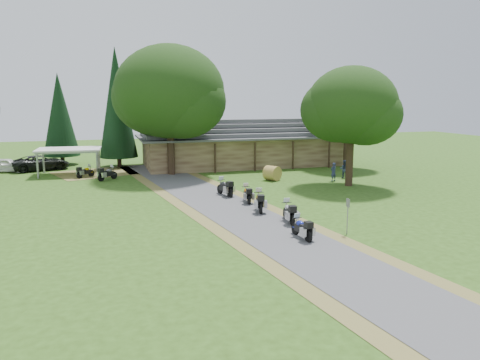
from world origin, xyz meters
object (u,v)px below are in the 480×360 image
object	(u,v)px
carport	(70,162)
motorcycle_carport_b	(107,173)
motorcycle_row_d	(247,194)
lodge	(241,142)
motorcycle_row_b	(289,211)
motorcycle_carport_a	(85,171)
car_dark_suv	(40,159)
motorcycle_row_a	(302,227)
motorcycle_row_c	(260,201)
motorcycle_row_e	(225,187)
hay_bale	(272,173)
car_white_sedan	(6,163)

from	to	relation	value
carport	motorcycle_carport_b	size ratio (longest dim) A/B	3.03
motorcycle_row_d	lodge	bearing A→B (deg)	-8.58
motorcycle_row_b	motorcycle_carport_a	world-z (taller)	motorcycle_row_b
car_dark_suv	motorcycle_carport_b	xyz separation A→B (m)	(6.16, -7.73, -0.48)
lodge	motorcycle_carport_b	world-z (taller)	lodge
motorcycle_row_a	motorcycle_carport_b	size ratio (longest dim) A/B	0.94
motorcycle_row_d	motorcycle_row_c	bearing A→B (deg)	-173.29
motorcycle_row_e	hay_bale	distance (m)	7.51
motorcycle_row_e	motorcycle_carport_b	bearing A→B (deg)	27.70
motorcycle_row_d	hay_bale	xyz separation A→B (m)	(4.71, 7.59, 0.02)
motorcycle_row_b	motorcycle_carport_b	bearing A→B (deg)	36.19
hay_bale	motorcycle_row_e	bearing A→B (deg)	-138.18
car_dark_suv	motorcycle_row_d	xyz separation A→B (m)	(15.12, -19.61, -0.50)
carport	motorcycle_row_c	world-z (taller)	carport
carport	motorcycle_row_d	size ratio (longest dim) A/B	3.13
hay_bale	motorcycle_row_b	bearing A→B (deg)	-106.81
motorcycle_row_c	motorcycle_row_e	xyz separation A→B (m)	(-0.87, 5.22, -0.02)
motorcycle_row_d	motorcycle_row_e	distance (m)	2.73
motorcycle_row_e	motorcycle_carport_b	size ratio (longest dim) A/B	1.04
carport	motorcycle_row_d	xyz separation A→B (m)	(12.22, -16.01, -0.61)
motorcycle_carport_b	car_dark_suv	bearing A→B (deg)	87.07
motorcycle_row_e	car_white_sedan	bearing A→B (deg)	32.73
car_white_sedan	motorcycle_row_a	distance (m)	33.47
motorcycle_carport_a	motorcycle_carport_b	world-z (taller)	motorcycle_carport_b
motorcycle_row_c	motorcycle_carport_b	size ratio (longest dim) A/B	1.08
motorcycle_row_d	motorcycle_row_e	xyz separation A→B (m)	(-0.89, 2.58, 0.05)
motorcycle_row_a	motorcycle_carport_a	xyz separation A→B (m)	(-10.94, 22.68, -0.02)
motorcycle_row_b	carport	bearing A→B (deg)	38.15
motorcycle_row_d	hay_bale	bearing A→B (deg)	-24.54
car_white_sedan	carport	bearing A→B (deg)	-111.23
motorcycle_row_b	hay_bale	size ratio (longest dim) A/B	1.50
car_white_sedan	motorcycle_row_b	bearing A→B (deg)	-135.27
motorcycle_row_a	hay_bale	xyz separation A→B (m)	(4.61, 16.35, 0.04)
motorcycle_row_d	motorcycle_carport_b	xyz separation A→B (m)	(-8.96, 11.88, 0.02)
motorcycle_row_c	motorcycle_row_d	xyz separation A→B (m)	(0.03, 2.64, -0.07)
hay_bale	motorcycle_row_a	bearing A→B (deg)	-105.74
motorcycle_row_e	motorcycle_carport_b	xyz separation A→B (m)	(-8.06, 9.30, -0.03)
lodge	motorcycle_row_a	world-z (taller)	lodge
car_dark_suv	motorcycle_row_a	size ratio (longest dim) A/B	3.35
motorcycle_carport_a	car_white_sedan	bearing A→B (deg)	102.76
motorcycle_row_b	motorcycle_row_d	distance (m)	5.69
motorcycle_row_b	motorcycle_row_c	distance (m)	3.10
motorcycle_row_c	motorcycle_carport_b	world-z (taller)	motorcycle_row_c
motorcycle_carport_a	motorcycle_carport_b	bearing A→B (deg)	-88.36
motorcycle_row_c	motorcycle_carport_a	bearing A→B (deg)	46.81
motorcycle_carport_b	motorcycle_row_d	bearing A→B (deg)	-94.48
motorcycle_row_a	motorcycle_row_e	distance (m)	11.39
car_dark_suv	motorcycle_row_c	world-z (taller)	car_dark_suv
lodge	motorcycle_row_e	distance (m)	16.07
motorcycle_row_e	carport	bearing A→B (deg)	26.91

